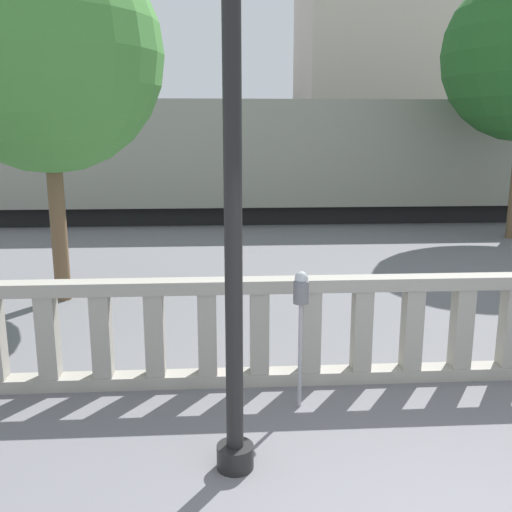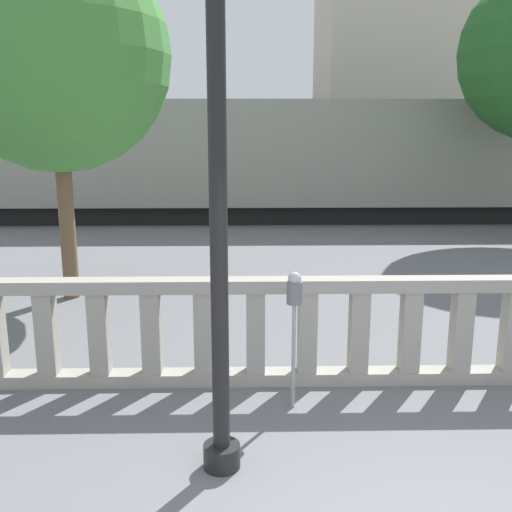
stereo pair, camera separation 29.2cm
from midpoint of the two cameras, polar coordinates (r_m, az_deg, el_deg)
The scene contains 6 objects.
balustrade at distance 6.39m, azimuth 9.22°, elevation -7.29°, with size 13.07×0.24×1.19m.
parking_meter at distance 5.58m, azimuth 3.02°, elevation -4.52°, with size 0.15×0.15×1.41m.
train_near at distance 17.94m, azimuth 2.42°, elevation 9.70°, with size 26.62×2.79×4.21m.
train_far at distance 31.57m, azimuth -12.48°, elevation 10.65°, with size 19.35×2.70×4.26m.
building_block at distance 29.46m, azimuth 16.63°, elevation 19.36°, with size 11.97×6.25×13.12m.
tree_left at distance 9.75m, azimuth -21.15°, elevation 18.25°, with size 3.59×3.59×5.66m.
Camera 1 is at (-1.54, -2.56, 2.73)m, focal length 40.00 mm.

